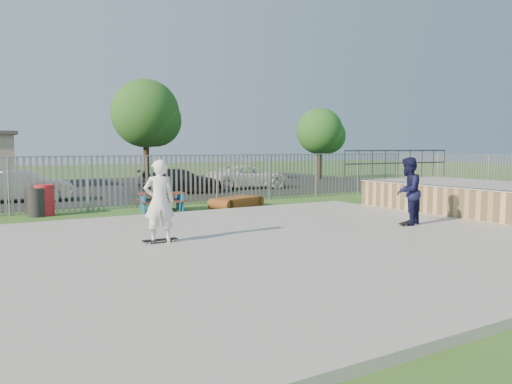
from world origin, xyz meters
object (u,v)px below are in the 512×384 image
car_white (249,177)px  tree_mid (145,114)px  skater_navy (408,191)px  skater_white (159,201)px  trash_bin_red (45,200)px  car_dark (181,181)px  car_silver (23,186)px  tree_right (320,131)px  trash_bin_grey (36,202)px  funbox (237,202)px  picnic_table (162,202)px

car_white → tree_mid: size_ratio=0.71×
skater_navy → skater_white: bearing=-31.3°
trash_bin_red → car_dark: car_dark is taller
car_dark → car_silver: bearing=101.8°
tree_right → skater_navy: size_ratio=2.72×
trash_bin_grey → tree_right: bearing=27.8°
funbox → skater_white: skater_white is taller
picnic_table → tree_right: 20.12m
trash_bin_red → car_dark: size_ratio=0.25×
car_white → trash_bin_red: bearing=127.1°
funbox → skater_navy: skater_navy is taller
car_dark → tree_right: size_ratio=0.82×
funbox → skater_white: bearing=-153.0°
picnic_table → car_white: bearing=53.5°
picnic_table → skater_white: skater_white is taller
car_white → skater_navy: (-3.22, -14.48, 0.43)m
car_white → tree_right: (8.50, 4.48, 2.80)m
car_dark → skater_navy: size_ratio=2.24×
trash_bin_red → skater_navy: size_ratio=0.55×
funbox → car_silver: size_ratio=0.53×
car_white → tree_mid: tree_mid is taller
trash_bin_red → tree_right: bearing=27.8°
trash_bin_grey → car_dark: 9.14m
trash_bin_grey → skater_navy: (8.56, -8.27, 0.61)m
picnic_table → skater_white: size_ratio=0.97×
tree_mid → tree_right: 12.47m
funbox → car_silver: car_silver is taller
trash_bin_grey → car_silver: car_silver is taller
picnic_table → tree_mid: tree_mid is taller
car_dark → tree_right: bearing=-57.9°
car_white → tree_right: bearing=-52.9°
skater_navy → car_white: bearing=-125.3°
trash_bin_red → car_white: bearing=27.8°
funbox → trash_bin_grey: size_ratio=2.22×
funbox → tree_right: bearing=19.6°
tree_right → skater_white: size_ratio=2.72×
skater_white → car_silver: bearing=-71.6°
car_silver → picnic_table: bearing=-134.4°
trash_bin_red → trash_bin_grey: (-0.27, -0.13, -0.04)m
car_white → skater_navy: size_ratio=2.44×
car_silver → skater_white: size_ratio=2.13×
trash_bin_grey → tree_mid: (7.97, 12.46, 3.92)m
funbox → tree_mid: size_ratio=0.33×
car_silver → car_white: size_ratio=0.87×
trash_bin_grey → tree_right: size_ratio=0.19×
trash_bin_grey → picnic_table: bearing=-11.5°
tree_right → car_white: bearing=-152.2°
trash_bin_grey → tree_mid: 15.30m
funbox → car_white: car_white is taller
skater_navy → skater_white: size_ratio=1.00×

